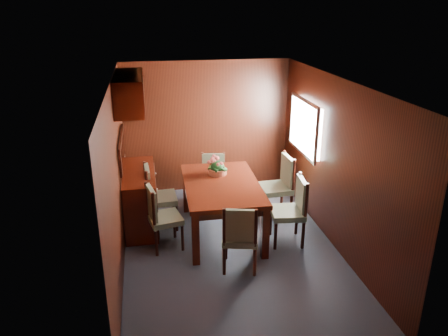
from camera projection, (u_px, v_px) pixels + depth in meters
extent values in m
plane|color=#343B48|center=(230.00, 248.00, 6.32)|extent=(4.50, 4.50, 0.00)
cube|color=black|center=(117.00, 179.00, 5.64)|extent=(0.02, 4.50, 2.40)
cube|color=black|center=(335.00, 164.00, 6.14)|extent=(0.02, 4.50, 2.40)
cube|color=black|center=(207.00, 127.00, 7.96)|extent=(3.00, 0.02, 2.40)
cube|color=black|center=(281.00, 262.00, 3.82)|extent=(3.00, 0.02, 2.40)
cube|color=black|center=(231.00, 82.00, 5.46)|extent=(3.00, 4.50, 0.02)
cube|color=white|center=(307.00, 127.00, 7.06)|extent=(0.14, 1.10, 0.80)
cube|color=#B2B2B7|center=(303.00, 127.00, 7.05)|extent=(0.04, 1.20, 0.90)
cube|color=black|center=(122.00, 149.00, 6.54)|extent=(0.03, 1.36, 0.41)
cube|color=silver|center=(123.00, 149.00, 6.54)|extent=(0.01, 1.30, 0.35)
cube|color=black|center=(129.00, 92.00, 6.26)|extent=(0.40, 1.40, 0.50)
cube|color=black|center=(141.00, 198.00, 6.87)|extent=(0.48, 1.40, 0.90)
cube|color=black|center=(195.00, 239.00, 5.82)|extent=(0.10, 0.10, 0.76)
cube|color=black|center=(265.00, 233.00, 5.96)|extent=(0.10, 0.10, 0.76)
cube|color=black|center=(186.00, 191.00, 7.30)|extent=(0.10, 0.10, 0.76)
cube|color=black|center=(242.00, 187.00, 7.45)|extent=(0.10, 0.10, 0.76)
cube|color=black|center=(222.00, 190.00, 6.52)|extent=(1.00, 1.65, 0.11)
cube|color=black|center=(222.00, 185.00, 6.48)|extent=(1.14, 1.78, 0.07)
cylinder|color=black|center=(150.00, 230.00, 6.41)|extent=(0.04, 0.04, 0.39)
cylinder|color=black|center=(156.00, 243.00, 6.07)|extent=(0.04, 0.04, 0.39)
cylinder|color=black|center=(175.00, 226.00, 6.55)|extent=(0.04, 0.04, 0.39)
cylinder|color=black|center=(183.00, 238.00, 6.20)|extent=(0.04, 0.04, 0.39)
cube|color=slate|center=(165.00, 219.00, 6.22)|extent=(0.53, 0.54, 0.08)
cylinder|color=black|center=(147.00, 199.00, 6.22)|extent=(0.04, 0.04, 0.52)
cylinder|color=black|center=(154.00, 210.00, 5.88)|extent=(0.04, 0.04, 0.52)
cube|color=slate|center=(151.00, 203.00, 6.05)|extent=(0.15, 0.42, 0.44)
cylinder|color=black|center=(148.00, 209.00, 7.04)|extent=(0.05, 0.05, 0.41)
cylinder|color=black|center=(150.00, 221.00, 6.65)|extent=(0.05, 0.05, 0.41)
cylinder|color=black|center=(173.00, 207.00, 7.12)|extent=(0.05, 0.05, 0.41)
cylinder|color=black|center=(176.00, 219.00, 6.73)|extent=(0.05, 0.05, 0.41)
cube|color=slate|center=(161.00, 198.00, 6.79)|extent=(0.49, 0.51, 0.08)
cylinder|color=black|center=(146.00, 178.00, 6.84)|extent=(0.05, 0.05, 0.55)
cylinder|color=black|center=(147.00, 189.00, 6.45)|extent=(0.05, 0.05, 0.55)
cube|color=slate|center=(148.00, 182.00, 6.64)|extent=(0.08, 0.45, 0.47)
cylinder|color=black|center=(303.00, 236.00, 6.25)|extent=(0.05, 0.05, 0.41)
cylinder|color=black|center=(296.00, 222.00, 6.64)|extent=(0.05, 0.05, 0.41)
cylinder|color=black|center=(276.00, 237.00, 6.23)|extent=(0.05, 0.05, 0.41)
cylinder|color=black|center=(271.00, 223.00, 6.62)|extent=(0.05, 0.05, 0.41)
cube|color=slate|center=(287.00, 213.00, 6.34)|extent=(0.51, 0.53, 0.08)
cylinder|color=black|center=(306.00, 201.00, 6.06)|extent=(0.05, 0.05, 0.54)
cylinder|color=black|center=(299.00, 189.00, 6.45)|extent=(0.05, 0.05, 0.54)
cube|color=slate|center=(301.00, 194.00, 6.25)|extent=(0.11, 0.44, 0.46)
cylinder|color=black|center=(291.00, 208.00, 7.08)|extent=(0.05, 0.05, 0.42)
cylinder|color=black|center=(282.00, 197.00, 7.47)|extent=(0.05, 0.05, 0.42)
cylinder|color=black|center=(267.00, 210.00, 6.99)|extent=(0.05, 0.05, 0.42)
cylinder|color=black|center=(259.00, 199.00, 7.38)|extent=(0.05, 0.05, 0.42)
cube|color=slate|center=(275.00, 188.00, 7.13)|extent=(0.50, 0.52, 0.09)
cylinder|color=black|center=(293.00, 176.00, 6.88)|extent=(0.05, 0.05, 0.56)
cylinder|color=black|center=(284.00, 167.00, 7.27)|extent=(0.05, 0.05, 0.56)
cube|color=slate|center=(287.00, 170.00, 7.07)|extent=(0.09, 0.46, 0.47)
cylinder|color=black|center=(224.00, 262.00, 5.65)|extent=(0.04, 0.04, 0.39)
cylinder|color=black|center=(255.00, 263.00, 5.62)|extent=(0.04, 0.04, 0.39)
cylinder|color=black|center=(226.00, 246.00, 6.00)|extent=(0.04, 0.04, 0.39)
cylinder|color=black|center=(255.00, 247.00, 5.97)|extent=(0.04, 0.04, 0.39)
cube|color=slate|center=(240.00, 238.00, 5.72)|extent=(0.55, 0.53, 0.08)
cylinder|color=black|center=(224.00, 227.00, 5.46)|extent=(0.04, 0.04, 0.51)
cylinder|color=black|center=(256.00, 228.00, 5.43)|extent=(0.04, 0.04, 0.51)
cube|color=slate|center=(240.00, 225.00, 5.45)|extent=(0.42, 0.16, 0.44)
cylinder|color=black|center=(224.00, 190.00, 7.81)|extent=(0.04, 0.04, 0.36)
cylinder|color=black|center=(203.00, 190.00, 7.81)|extent=(0.04, 0.04, 0.36)
cylinder|color=black|center=(224.00, 199.00, 7.48)|extent=(0.04, 0.04, 0.36)
cylinder|color=black|center=(203.00, 199.00, 7.48)|extent=(0.04, 0.04, 0.36)
cube|color=slate|center=(213.00, 182.00, 7.56)|extent=(0.48, 0.47, 0.07)
cylinder|color=black|center=(224.00, 165.00, 7.65)|extent=(0.04, 0.04, 0.48)
cylinder|color=black|center=(203.00, 165.00, 7.65)|extent=(0.04, 0.04, 0.48)
cube|color=slate|center=(213.00, 165.00, 7.62)|extent=(0.39, 0.12, 0.41)
cylinder|color=#B35436|center=(218.00, 171.00, 6.79)|extent=(0.28, 0.28, 0.09)
sphere|color=#18491A|center=(218.00, 168.00, 6.77)|extent=(0.22, 0.22, 0.22)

